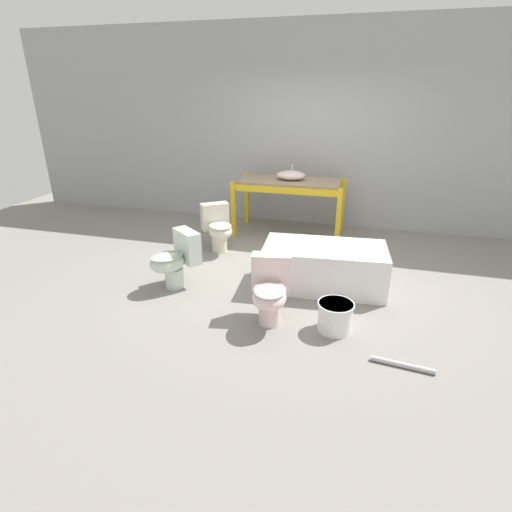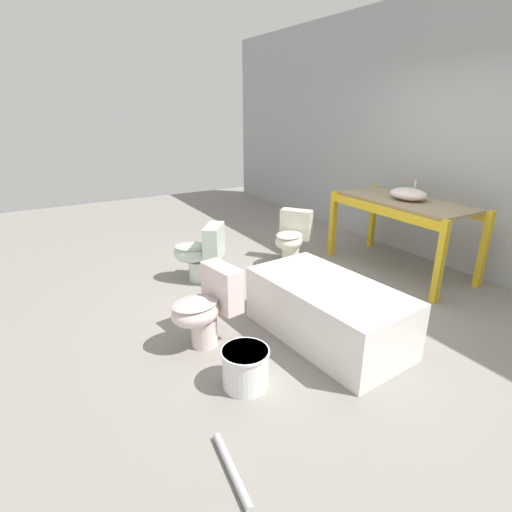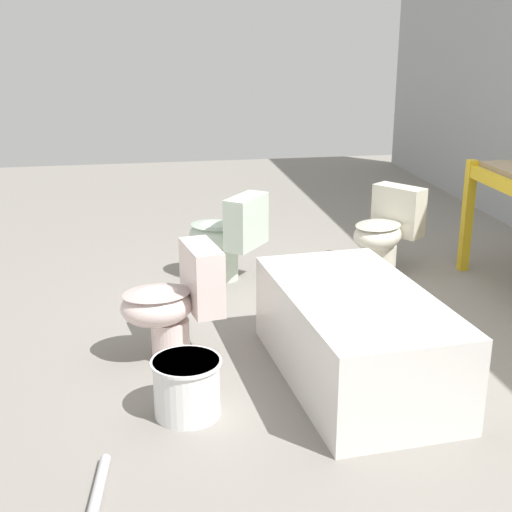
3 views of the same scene
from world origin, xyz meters
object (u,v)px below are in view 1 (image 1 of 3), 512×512
at_px(sink_basin, 291,175).
at_px(bathtub_main, 324,263).
at_px(toilet_far, 270,290).
at_px(bucket_white, 335,316).
at_px(toilet_near, 175,259).
at_px(toilet_extra, 218,227).

bearing_deg(sink_basin, bathtub_main, -67.14).
relative_size(toilet_far, bucket_white, 1.90).
height_order(toilet_far, bucket_white, toilet_far).
height_order(sink_basin, toilet_near, sink_basin).
bearing_deg(sink_basin, toilet_near, -112.30).
relative_size(bathtub_main, toilet_extra, 2.19).
bearing_deg(bucket_white, bathtub_main, 103.26).
bearing_deg(toilet_far, sink_basin, 86.94).
distance_m(bathtub_main, toilet_far, 1.04).
height_order(sink_basin, toilet_far, sink_basin).
xyz_separation_m(toilet_far, bucket_white, (0.65, 0.01, -0.20)).
height_order(toilet_near, toilet_far, same).
height_order(toilet_far, toilet_extra, same).
bearing_deg(sink_basin, toilet_far, -83.18).
relative_size(toilet_near, toilet_far, 1.00).
relative_size(bathtub_main, toilet_far, 2.19).
bearing_deg(toilet_near, sink_basin, 105.80).
xyz_separation_m(toilet_near, toilet_far, (1.26, -0.47, 0.00)).
distance_m(sink_basin, bucket_white, 3.00).
distance_m(toilet_near, bucket_white, 1.97).
relative_size(sink_basin, bucket_white, 1.28).
height_order(sink_basin, toilet_extra, sink_basin).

